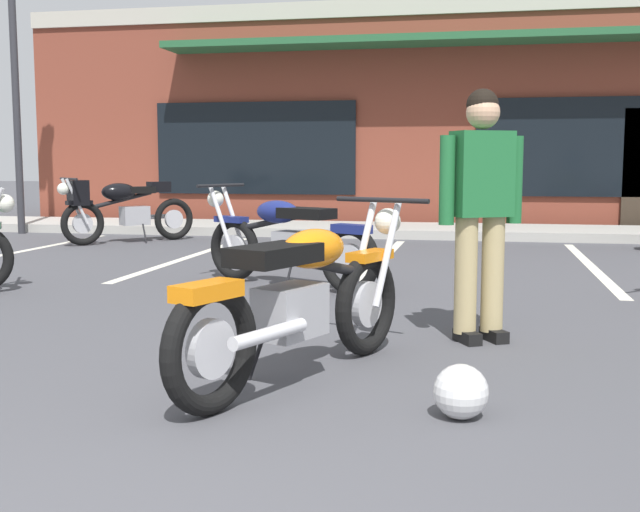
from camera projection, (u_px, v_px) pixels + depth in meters
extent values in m
plane|color=#47474C|center=(310.00, 332.00, 5.67)|extent=(80.00, 80.00, 0.00)
cube|color=#A8A59E|center=(408.00, 230.00, 13.24)|extent=(22.00, 1.80, 0.14)
cube|color=brown|center=(427.00, 123.00, 17.13)|extent=(14.83, 5.98, 4.06)
cube|color=#B2AD9E|center=(417.00, 6.00, 13.97)|extent=(14.83, 0.06, 0.30)
cube|color=black|center=(255.00, 148.00, 14.83)|extent=(3.80, 0.06, 1.70)
cube|color=black|center=(589.00, 147.00, 13.67)|extent=(3.80, 0.06, 1.70)
cube|color=#235933|center=(414.00, 40.00, 13.64)|extent=(8.90, 0.90, 0.12)
cube|color=silver|center=(20.00, 252.00, 10.70)|extent=(0.12, 4.80, 0.01)
cube|color=silver|center=(192.00, 256.00, 10.22)|extent=(0.12, 4.80, 0.01)
cube|color=silver|center=(382.00, 260.00, 9.74)|extent=(0.12, 4.80, 0.01)
cube|color=silver|center=(590.00, 265.00, 9.27)|extent=(0.12, 4.80, 0.01)
torus|color=black|center=(211.00, 349.00, 3.78)|extent=(0.34, 0.63, 0.64)
cylinder|color=#B7B7BC|center=(211.00, 349.00, 3.78)|extent=(0.17, 0.29, 0.29)
torus|color=black|center=(366.00, 304.00, 4.96)|extent=(0.34, 0.63, 0.64)
cylinder|color=#B7B7BC|center=(366.00, 304.00, 4.96)|extent=(0.17, 0.29, 0.29)
cylinder|color=silver|center=(363.00, 251.00, 5.06)|extent=(0.17, 0.32, 0.66)
cylinder|color=silver|center=(387.00, 252.00, 4.96)|extent=(0.17, 0.32, 0.66)
cylinder|color=black|center=(382.00, 200.00, 5.04)|extent=(0.62, 0.28, 0.03)
sphere|color=silver|center=(388.00, 221.00, 5.12)|extent=(0.22, 0.22, 0.17)
cube|color=orange|center=(370.00, 256.00, 4.96)|extent=(0.27, 0.39, 0.06)
cube|color=#9E9EA3|center=(290.00, 311.00, 4.30)|extent=(0.38, 0.46, 0.28)
cylinder|color=silver|center=(269.00, 334.00, 3.92)|extent=(0.28, 0.53, 0.07)
cylinder|color=black|center=(312.00, 263.00, 4.43)|extent=(0.42, 0.89, 0.26)
ellipsoid|color=orange|center=(314.00, 249.00, 4.44)|extent=(0.43, 0.54, 0.22)
cube|color=black|center=(274.00, 255.00, 4.14)|extent=(0.46, 0.59, 0.10)
cube|color=orange|center=(207.00, 291.00, 3.73)|extent=(0.29, 0.39, 0.08)
cylinder|color=black|center=(257.00, 357.00, 4.37)|extent=(0.13, 0.07, 0.29)
sphere|color=silver|center=(5.00, 203.00, 7.31)|extent=(0.23, 0.23, 0.17)
torus|color=black|center=(350.00, 260.00, 7.22)|extent=(0.62, 0.38, 0.64)
cylinder|color=#B7B7BC|center=(350.00, 260.00, 7.22)|extent=(0.28, 0.18, 0.29)
torus|color=black|center=(234.00, 249.00, 8.10)|extent=(0.62, 0.38, 0.64)
cylinder|color=#B7B7BC|center=(234.00, 249.00, 8.10)|extent=(0.28, 0.18, 0.29)
cylinder|color=silver|center=(221.00, 218.00, 8.05)|extent=(0.31, 0.18, 0.66)
cylinder|color=silver|center=(233.00, 217.00, 8.19)|extent=(0.31, 0.18, 0.66)
cylinder|color=black|center=(221.00, 185.00, 8.13)|extent=(0.32, 0.60, 0.03)
sphere|color=silver|center=(216.00, 199.00, 8.20)|extent=(0.23, 0.23, 0.17)
cube|color=navy|center=(231.00, 219.00, 8.09)|extent=(0.38, 0.29, 0.06)
cube|color=#9E9EA3|center=(295.00, 246.00, 7.60)|extent=(0.47, 0.39, 0.28)
cylinder|color=silver|center=(335.00, 252.00, 7.49)|extent=(0.52, 0.31, 0.07)
cylinder|color=black|center=(279.00, 220.00, 7.69)|extent=(0.87, 0.47, 0.26)
ellipsoid|color=navy|center=(277.00, 212.00, 7.70)|extent=(0.55, 0.45, 0.22)
cube|color=black|center=(306.00, 213.00, 7.48)|extent=(0.59, 0.48, 0.10)
cube|color=navy|center=(352.00, 229.00, 7.17)|extent=(0.39, 0.30, 0.08)
cylinder|color=black|center=(289.00, 276.00, 7.45)|extent=(0.08, 0.13, 0.29)
torus|color=black|center=(174.00, 219.00, 12.32)|extent=(0.50, 0.54, 0.64)
cylinder|color=#B7B7BC|center=(174.00, 219.00, 12.32)|extent=(0.24, 0.25, 0.29)
torus|color=black|center=(83.00, 223.00, 11.46)|extent=(0.50, 0.54, 0.64)
cylinder|color=#B7B7BC|center=(83.00, 223.00, 11.46)|extent=(0.24, 0.25, 0.29)
cylinder|color=silver|center=(77.00, 202.00, 11.29)|extent=(0.25, 0.27, 0.66)
cylinder|color=silver|center=(73.00, 201.00, 11.44)|extent=(0.25, 0.27, 0.66)
cylinder|color=black|center=(69.00, 179.00, 11.28)|extent=(0.51, 0.47, 0.03)
sphere|color=silver|center=(63.00, 189.00, 11.25)|extent=(0.24, 0.24, 0.17)
cube|color=black|center=(79.00, 203.00, 11.40)|extent=(0.34, 0.36, 0.06)
cube|color=#9E9EA3|center=(135.00, 216.00, 11.93)|extent=(0.45, 0.46, 0.28)
cylinder|color=silver|center=(154.00, 217.00, 12.26)|extent=(0.42, 0.46, 0.07)
cylinder|color=black|center=(122.00, 200.00, 11.78)|extent=(0.67, 0.74, 0.26)
ellipsoid|color=black|center=(119.00, 192.00, 11.74)|extent=(0.57, 0.59, 0.26)
cube|color=black|center=(78.00, 193.00, 11.38)|extent=(0.37, 0.37, 0.36)
cube|color=black|center=(140.00, 190.00, 11.94)|extent=(0.45, 0.46, 0.10)
cube|color=black|center=(159.00, 187.00, 12.11)|extent=(0.36, 0.37, 0.16)
cylinder|color=black|center=(145.00, 234.00, 11.86)|extent=(0.12, 0.11, 0.29)
cube|color=black|center=(494.00, 335.00, 5.38)|extent=(0.20, 0.26, 0.08)
cube|color=black|center=(467.00, 337.00, 5.32)|extent=(0.20, 0.26, 0.08)
cylinder|color=tan|center=(493.00, 273.00, 5.37)|extent=(0.20, 0.20, 0.80)
cylinder|color=tan|center=(466.00, 274.00, 5.31)|extent=(0.20, 0.20, 0.80)
cube|color=#1E6633|center=(482.00, 174.00, 5.26)|extent=(0.44, 0.37, 0.56)
cylinder|color=#1E6633|center=(515.00, 180.00, 5.34)|extent=(0.14, 0.14, 0.58)
cylinder|color=#1E6633|center=(447.00, 180.00, 5.19)|extent=(0.14, 0.14, 0.58)
sphere|color=tan|center=(483.00, 112.00, 5.21)|extent=(0.30, 0.30, 0.22)
sphere|color=black|center=(482.00, 105.00, 5.22)|extent=(0.28, 0.28, 0.21)
sphere|color=silver|center=(461.00, 392.00, 3.74)|extent=(0.26, 0.26, 0.26)
cube|color=black|center=(461.00, 387.00, 3.84)|extent=(0.18, 0.03, 0.09)
cylinder|color=#2D2D33|center=(15.00, 69.00, 13.11)|extent=(0.12, 0.12, 5.43)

